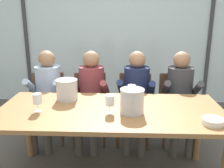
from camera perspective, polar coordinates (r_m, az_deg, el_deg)
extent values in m
plane|color=#4C4742|center=(3.67, 0.43, -11.06)|extent=(14.00, 14.00, 0.00)
cube|color=silver|center=(4.65, 1.07, 11.47)|extent=(7.37, 0.03, 2.60)
cube|color=#38383D|center=(4.96, -18.85, 10.92)|extent=(0.06, 0.06, 2.60)
cube|color=#38383D|center=(4.88, 21.26, 10.62)|extent=(0.06, 0.06, 2.60)
cube|color=#568942|center=(8.47, 1.67, 10.26)|extent=(13.37, 2.40, 1.63)
cube|color=olive|center=(2.45, -0.35, -6.10)|extent=(2.17, 0.98, 0.04)
cylinder|color=olive|center=(3.15, -18.41, -9.33)|extent=(0.07, 0.07, 0.73)
cylinder|color=olive|center=(3.09, 18.94, -9.97)|extent=(0.07, 0.07, 0.73)
cube|color=brown|center=(3.43, -14.32, -5.34)|extent=(0.50, 0.50, 0.03)
cube|color=brown|center=(3.54, -14.12, -0.81)|extent=(0.42, 0.10, 0.42)
cylinder|color=brown|center=(3.38, -17.73, -10.22)|extent=(0.04, 0.04, 0.44)
cylinder|color=brown|center=(3.32, -11.20, -10.22)|extent=(0.04, 0.04, 0.44)
cylinder|color=brown|center=(3.72, -16.58, -7.65)|extent=(0.04, 0.04, 0.44)
cylinder|color=brown|center=(3.67, -10.69, -7.60)|extent=(0.04, 0.04, 0.44)
cube|color=brown|center=(3.32, -5.07, -5.57)|extent=(0.46, 0.46, 0.03)
cube|color=brown|center=(3.44, -4.92, -0.89)|extent=(0.42, 0.06, 0.42)
cylinder|color=brown|center=(3.27, -8.59, -10.57)|extent=(0.04, 0.04, 0.44)
cylinder|color=brown|center=(3.24, -1.80, -10.65)|extent=(0.04, 0.04, 0.44)
cylinder|color=brown|center=(3.61, -7.80, -7.87)|extent=(0.04, 0.04, 0.44)
cylinder|color=brown|center=(3.58, -1.69, -7.91)|extent=(0.04, 0.04, 0.44)
cube|color=brown|center=(3.29, 4.93, -5.77)|extent=(0.48, 0.48, 0.03)
cube|color=brown|center=(3.41, 5.19, -1.05)|extent=(0.42, 0.07, 0.42)
cylinder|color=brown|center=(3.23, 1.23, -10.70)|extent=(0.04, 0.04, 0.44)
cylinder|color=brown|center=(3.21, 8.10, -11.00)|extent=(0.04, 0.04, 0.44)
cylinder|color=brown|center=(3.57, 1.92, -7.97)|extent=(0.04, 0.04, 0.44)
cylinder|color=brown|center=(3.56, 8.09, -8.23)|extent=(0.04, 0.04, 0.44)
cube|color=brown|center=(3.39, 14.48, -5.57)|extent=(0.46, 0.46, 0.03)
cube|color=brown|center=(3.50, 13.94, -0.99)|extent=(0.42, 0.05, 0.42)
cylinder|color=brown|center=(3.28, 11.74, -10.65)|extent=(0.04, 0.04, 0.44)
cylinder|color=brown|center=(3.37, 18.18, -10.34)|extent=(0.04, 0.04, 0.44)
cylinder|color=brown|center=(3.61, 10.54, -7.96)|extent=(0.04, 0.04, 0.44)
cylinder|color=brown|center=(3.70, 16.39, -7.77)|extent=(0.04, 0.04, 0.44)
cylinder|color=#9EB2D1|center=(3.38, -14.14, -0.40)|extent=(0.34, 0.34, 0.52)
sphere|color=#936B4C|center=(3.30, -14.56, 5.51)|extent=(0.21, 0.21, 0.21)
cube|color=#47423D|center=(3.31, -16.44, -5.65)|extent=(0.15, 0.41, 0.13)
cube|color=#47423D|center=(3.25, -13.48, -5.84)|extent=(0.15, 0.41, 0.13)
cylinder|color=#47423D|center=(3.25, -17.40, -11.08)|extent=(0.10, 0.10, 0.46)
cylinder|color=#47423D|center=(3.19, -14.35, -11.39)|extent=(0.10, 0.10, 0.46)
cylinder|color=#9EB2D1|center=(3.33, -17.93, -0.46)|extent=(0.10, 0.33, 0.26)
cylinder|color=#9EB2D1|center=(3.20, -11.67, -0.66)|extent=(0.10, 0.33, 0.26)
cylinder|color=brown|center=(3.26, -4.60, -0.53)|extent=(0.34, 0.34, 0.52)
sphere|color=#936B4C|center=(3.18, -4.74, 5.60)|extent=(0.21, 0.21, 0.21)
cube|color=#47423D|center=(3.18, -6.81, -5.99)|extent=(0.16, 0.41, 0.13)
cube|color=#47423D|center=(3.15, -3.61, -6.17)|extent=(0.16, 0.41, 0.13)
cylinder|color=#47423D|center=(3.11, -7.54, -11.67)|extent=(0.10, 0.10, 0.46)
cylinder|color=#47423D|center=(3.08, -4.22, -11.93)|extent=(0.10, 0.10, 0.46)
cylinder|color=brown|center=(3.19, -8.39, -0.57)|extent=(0.11, 0.33, 0.26)
cylinder|color=brown|center=(3.11, -1.62, -0.83)|extent=(0.11, 0.33, 0.26)
cylinder|color=#192347|center=(3.24, 5.56, -0.65)|extent=(0.35, 0.35, 0.52)
sphere|color=#936B4C|center=(3.16, 5.73, 5.51)|extent=(0.21, 0.21, 0.21)
cube|color=#47423D|center=(3.15, 3.63, -6.18)|extent=(0.17, 0.41, 0.13)
cube|color=#47423D|center=(3.14, 6.93, -6.31)|extent=(0.17, 0.41, 0.13)
cylinder|color=#47423D|center=(3.07, 3.27, -11.94)|extent=(0.10, 0.10, 0.46)
cylinder|color=#47423D|center=(3.07, 6.70, -12.10)|extent=(0.10, 0.10, 0.46)
cylinder|color=#192347|center=(3.13, 2.01, -0.70)|extent=(0.11, 0.33, 0.26)
cylinder|color=#192347|center=(3.12, 8.96, -0.96)|extent=(0.11, 0.33, 0.26)
cylinder|color=#38383D|center=(3.32, 15.03, -0.75)|extent=(0.33, 0.33, 0.52)
sphere|color=#936B4C|center=(3.24, 15.48, 5.26)|extent=(0.21, 0.21, 0.21)
cube|color=#47423D|center=(3.20, 13.70, -6.21)|extent=(0.15, 0.41, 0.13)
cube|color=#47423D|center=(3.24, 16.87, -6.22)|extent=(0.15, 0.41, 0.13)
cylinder|color=#47423D|center=(3.13, 13.93, -11.88)|extent=(0.10, 0.10, 0.46)
cylinder|color=#47423D|center=(3.16, 17.22, -11.82)|extent=(0.10, 0.10, 0.46)
cylinder|color=#38383D|center=(3.17, 12.05, -0.85)|extent=(0.09, 0.33, 0.26)
cylinder|color=#38383D|center=(3.24, 18.72, -0.99)|extent=(0.09, 0.33, 0.26)
cylinder|color=#B7B7BC|center=(2.32, 4.55, -3.90)|extent=(0.22, 0.22, 0.22)
torus|color=silver|center=(2.29, 4.61, -1.25)|extent=(0.23, 0.23, 0.01)
cylinder|color=#B7B7BC|center=(2.70, -10.14, -1.31)|extent=(0.22, 0.22, 0.22)
torus|color=silver|center=(2.67, -10.25, 0.90)|extent=(0.23, 0.23, 0.01)
cylinder|color=silver|center=(2.28, 21.81, -7.83)|extent=(0.18, 0.18, 0.05)
cylinder|color=silver|center=(2.66, 4.42, -3.80)|extent=(0.07, 0.07, 0.00)
cylinder|color=silver|center=(2.65, 4.44, -2.99)|extent=(0.01, 0.01, 0.07)
cylinder|color=silver|center=(2.62, 4.48, -1.24)|extent=(0.08, 0.08, 0.09)
cylinder|color=maroon|center=(2.63, 4.47, -1.79)|extent=(0.07, 0.07, 0.04)
cylinder|color=silver|center=(2.48, -16.31, -5.90)|extent=(0.07, 0.07, 0.00)
cylinder|color=silver|center=(2.47, -16.38, -5.05)|extent=(0.01, 0.01, 0.07)
cylinder|color=silver|center=(2.44, -16.54, -3.19)|extent=(0.08, 0.08, 0.09)
cylinder|color=maroon|center=(2.45, -16.49, -3.78)|extent=(0.07, 0.07, 0.04)
cylinder|color=silver|center=(2.34, -0.54, -6.56)|extent=(0.07, 0.07, 0.00)
cylinder|color=silver|center=(2.33, -0.54, -5.66)|extent=(0.01, 0.01, 0.07)
cylinder|color=silver|center=(2.30, -0.55, -3.69)|extent=(0.08, 0.08, 0.09)
cylinder|color=#E0D184|center=(2.31, -0.55, -4.31)|extent=(0.07, 0.07, 0.04)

